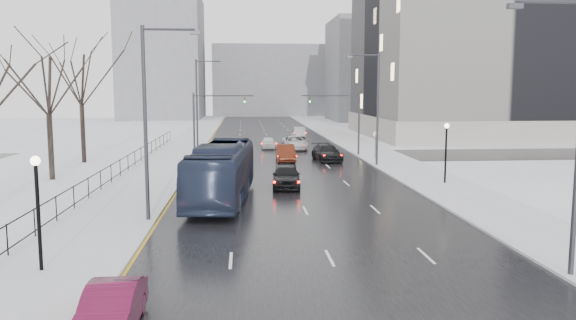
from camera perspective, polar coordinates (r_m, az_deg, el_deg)
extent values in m
cube|color=black|center=(69.30, -1.68, 1.55)|extent=(16.00, 150.00, 0.04)
cube|color=black|center=(57.38, -1.08, 0.37)|extent=(130.00, 10.00, 0.04)
cube|color=silver|center=(69.56, -10.35, 1.51)|extent=(5.00, 150.00, 0.16)
cube|color=silver|center=(70.59, 6.87, 1.65)|extent=(5.00, 150.00, 0.16)
cube|color=white|center=(71.16, -17.98, 1.38)|extent=(14.00, 150.00, 0.12)
cube|color=black|center=(40.40, -18.19, -0.89)|extent=(0.04, 70.00, 0.05)
cube|color=black|center=(40.55, -18.14, -2.29)|extent=(0.04, 70.00, 0.05)
cylinder|color=black|center=(40.48, -18.16, -1.73)|extent=(0.06, 0.06, 1.30)
cylinder|color=#2D2D33|center=(21.82, 25.23, 14.32)|extent=(2.60, 0.12, 0.12)
cube|color=#2D2D33|center=(21.20, 22.05, 14.30)|extent=(0.50, 0.25, 0.18)
cylinder|color=#2D2D33|center=(50.32, 9.10, 5.01)|extent=(0.20, 0.20, 10.00)
cylinder|color=#2D2D33|center=(50.08, 7.74, 10.52)|extent=(2.60, 0.12, 0.12)
cube|color=#2D2D33|center=(49.82, 6.25, 10.39)|extent=(0.50, 0.25, 0.18)
cylinder|color=#2D2D33|center=(29.35, -14.29, 3.38)|extent=(0.20, 0.20, 10.00)
cylinder|color=#2D2D33|center=(29.25, -12.02, 12.85)|extent=(2.60, 0.12, 0.12)
cube|color=#2D2D33|center=(29.11, -9.41, 12.64)|extent=(0.50, 0.25, 0.18)
cylinder|color=#2D2D33|center=(61.10, -9.24, 5.38)|extent=(0.20, 0.20, 10.00)
cylinder|color=#2D2D33|center=(61.06, -8.10, 9.91)|extent=(2.60, 0.12, 0.12)
cube|color=#2D2D33|center=(60.98, -6.86, 9.79)|extent=(0.50, 0.25, 0.18)
cylinder|color=black|center=(22.69, -24.01, -5.34)|extent=(0.14, 0.14, 4.00)
sphere|color=#FFE5B2|center=(22.35, -24.29, -0.07)|extent=(0.36, 0.36, 0.36)
cylinder|color=black|center=(41.73, 15.73, 0.49)|extent=(0.14, 0.14, 4.00)
sphere|color=#FFE5B2|center=(41.55, 15.83, 3.37)|extent=(0.36, 0.36, 0.36)
cylinder|color=#2D2D33|center=(58.20, 7.21, 3.61)|extent=(0.20, 0.20, 6.50)
cylinder|color=#2D2D33|center=(57.56, 4.32, 6.54)|extent=(6.00, 0.12, 0.12)
imported|color=#2D2D33|center=(57.28, 2.22, 5.95)|extent=(0.15, 0.18, 0.90)
sphere|color=#19FF33|center=(57.14, 2.24, 5.95)|extent=(0.16, 0.16, 0.16)
cylinder|color=#2D2D33|center=(57.20, -9.53, 3.50)|extent=(0.20, 0.20, 6.50)
cylinder|color=#2D2D33|center=(56.91, -6.56, 6.51)|extent=(6.00, 0.12, 0.12)
imported|color=#2D2D33|center=(56.89, -4.43, 5.93)|extent=(0.15, 0.18, 0.90)
sphere|color=#19FF33|center=(56.74, -4.43, 5.93)|extent=(0.16, 0.16, 0.16)
cylinder|color=#2D2D33|center=(54.63, 8.86, 1.41)|extent=(0.06, 0.06, 2.50)
cylinder|color=white|center=(54.53, 8.88, 2.61)|extent=(0.60, 0.03, 0.60)
torus|color=#B20C0C|center=(54.53, 8.88, 2.61)|extent=(0.58, 0.06, 0.58)
cube|color=gray|center=(89.69, 21.18, 10.02)|extent=(40.00, 30.00, 24.00)
cube|color=gray|center=(89.70, 20.88, 3.32)|extent=(40.60, 30.60, 3.00)
cube|color=slate|center=(127.87, 9.81, 8.96)|extent=(24.00, 20.00, 22.00)
cube|color=slate|center=(135.34, -12.62, 10.06)|extent=(18.00, 22.00, 28.00)
cube|color=slate|center=(149.07, -1.70, 8.03)|extent=(30.00, 18.00, 18.00)
imported|color=#570E2E|center=(17.00, -17.56, -14.27)|extent=(1.46, 4.10, 1.35)
imported|color=#20283E|center=(34.60, -6.75, -1.24)|extent=(4.11, 12.80, 3.50)
imported|color=black|center=(39.05, -0.18, -1.63)|extent=(2.22, 4.84, 1.61)
imported|color=#49190C|center=(53.23, -0.27, 0.72)|extent=(1.70, 4.81, 1.58)
imported|color=silver|center=(63.77, 0.66, 1.77)|extent=(2.69, 5.61, 1.54)
imported|color=black|center=(53.82, 3.97, 0.75)|extent=(2.71, 5.50, 1.54)
imported|color=silver|center=(64.88, -2.02, 1.78)|extent=(1.60, 3.96, 1.35)
imported|color=#9B9A9E|center=(79.92, 1.17, 2.84)|extent=(1.81, 4.53, 1.46)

